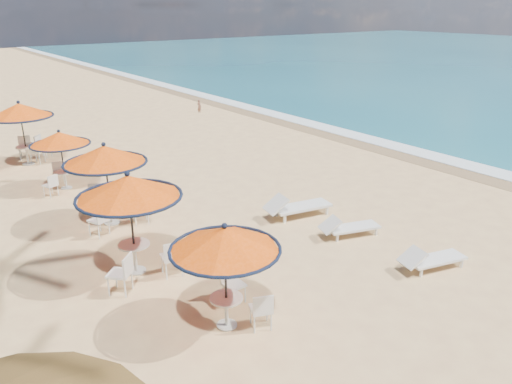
% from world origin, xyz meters
% --- Properties ---
extents(ground, '(160.00, 160.00, 0.00)m').
position_xyz_m(ground, '(0.00, 0.00, 0.00)').
color(ground, tan).
rests_on(ground, ground).
extents(foam_strip, '(1.20, 140.00, 0.04)m').
position_xyz_m(foam_strip, '(9.30, 10.00, 0.00)').
color(foam_strip, white).
rests_on(foam_strip, ground).
extents(wetsand_band, '(1.40, 140.00, 0.02)m').
position_xyz_m(wetsand_band, '(8.40, 10.00, 0.00)').
color(wetsand_band, olive).
rests_on(wetsand_band, ground).
extents(station_0, '(2.24, 2.24, 2.34)m').
position_xyz_m(station_0, '(-4.76, 0.15, 1.78)').
color(station_0, black).
rests_on(station_0, ground).
extents(station_1, '(2.54, 2.54, 2.65)m').
position_xyz_m(station_1, '(-5.40, 3.30, 2.02)').
color(station_1, black).
rests_on(station_1, ground).
extents(station_2, '(2.45, 2.54, 2.55)m').
position_xyz_m(station_2, '(-4.76, 6.58, 1.87)').
color(station_2, black).
rests_on(station_2, ground).
extents(station_3, '(2.10, 2.10, 2.19)m').
position_xyz_m(station_3, '(-4.96, 10.58, 1.67)').
color(station_3, black).
rests_on(station_3, ground).
extents(station_4, '(2.56, 2.56, 2.67)m').
position_xyz_m(station_4, '(-5.21, 14.54, 1.95)').
color(station_4, black).
rests_on(station_4, ground).
extents(lounger_near, '(1.88, 1.00, 0.64)m').
position_xyz_m(lounger_near, '(0.58, -0.95, 0.30)').
color(lounger_near, silver).
rests_on(lounger_near, ground).
extents(lounger_mid, '(1.87, 1.07, 0.64)m').
position_xyz_m(lounger_mid, '(0.33, 1.64, 0.30)').
color(lounger_mid, silver).
rests_on(lounger_mid, ground).
extents(lounger_far, '(2.26, 1.09, 0.78)m').
position_xyz_m(lounger_far, '(0.06, 3.60, 0.36)').
color(lounger_far, silver).
rests_on(lounger_far, ground).
extents(person, '(0.28, 0.36, 0.86)m').
position_xyz_m(person, '(5.91, 19.39, 0.43)').
color(person, '#8C5A47').
rests_on(person, ground).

